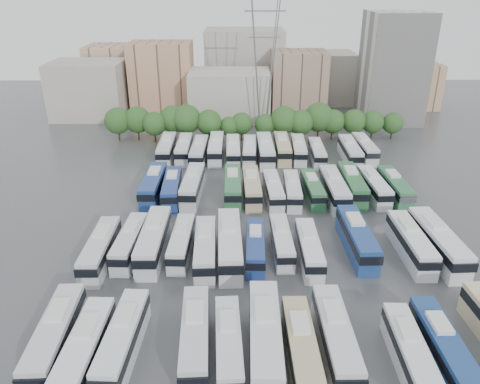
{
  "coord_description": "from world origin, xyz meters",
  "views": [
    {
      "loc": [
        -4.18,
        -57.8,
        32.86
      ],
      "look_at": [
        -3.72,
        7.51,
        3.0
      ],
      "focal_mm": 35.0,
      "sensor_mm": 36.0,
      "label": 1
    }
  ],
  "objects_px": {
    "bus_r2_s6": "(252,187)",
    "bus_r3_s2": "(184,149)",
    "bus_r2_s8": "(292,190)",
    "bus_r3_s7": "(265,150)",
    "bus_r1_s6": "(255,246)",
    "bus_r2_s2": "(172,188)",
    "apartment_tower": "(393,68)",
    "bus_r2_s5": "(233,186)",
    "bus_r0_s1": "(84,353)",
    "bus_r3_s12": "(350,151)",
    "bus_r0_s8": "(336,337)",
    "bus_r3_s3": "(199,152)",
    "bus_r1_s3": "(182,242)",
    "bus_r2_s10": "(334,188)",
    "bus_r0_s0": "(56,336)",
    "bus_r3_s13": "(365,148)",
    "bus_r2_s9": "(313,189)",
    "bus_r0_s4": "(195,336)",
    "bus_r1_s8": "(309,248)",
    "bus_r1_s2": "(154,240)",
    "bus_r1_s12": "(411,242)",
    "bus_r3_s6": "(250,150)",
    "bus_r1_s10": "(357,237)",
    "bus_r0_s6": "(265,337)",
    "bus_r0_s7": "(301,347)",
    "bus_r2_s7": "(273,190)",
    "bus_r3_s4": "(216,148)",
    "bus_r0_s5": "(229,344)",
    "bus_r1_s13": "(438,242)",
    "bus_r3_s10": "(317,152)",
    "bus_r2_s1": "(153,184)",
    "bus_r1_s1": "(130,242)",
    "bus_r2_s12": "(374,186)",
    "bus_r0_s2": "(123,340)",
    "bus_r1_s7": "(282,241)",
    "electricity_pylon": "(264,49)",
    "bus_r1_s4": "(205,248)",
    "bus_r2_s13": "(394,187)",
    "bus_r0_s10": "(410,354)",
    "bus_r1_s0": "(101,249)",
    "bus_r3_s9": "(299,149)",
    "bus_r3_s5": "(233,150)",
    "bus_r1_s5": "(230,244)",
    "bus_r3_s8": "(282,148)",
    "bus_r0_s11": "(443,347)"
  },
  "relations": [
    {
      "from": "bus_r2_s6",
      "to": "bus_r3_s2",
      "type": "height_order",
      "value": "bus_r2_s6"
    },
    {
      "from": "bus_r2_s8",
      "to": "bus_r3_s7",
      "type": "xyz_separation_m",
      "value": [
        -3.33,
        18.38,
        0.37
      ]
    },
    {
      "from": "bus_r1_s6",
      "to": "bus_r2_s2",
      "type": "bearing_deg",
      "value": 127.37
    },
    {
      "from": "apartment_tower",
      "to": "bus_r2_s5",
      "type": "distance_m",
      "value": 60.95
    },
    {
      "from": "bus_r0_s1",
      "to": "bus_r3_s12",
      "type": "bearing_deg",
      "value": 57.8
    },
    {
      "from": "bus_r0_s8",
      "to": "bus_r3_s3",
      "type": "xyz_separation_m",
      "value": [
        -16.76,
        52.28,
        -0.0
      ]
    },
    {
      "from": "bus_r1_s3",
      "to": "bus_r2_s10",
      "type": "relative_size",
      "value": 0.85
    },
    {
      "from": "bus_r0_s0",
      "to": "bus_r3_s13",
      "type": "bearing_deg",
      "value": 49.27
    },
    {
      "from": "bus_r0_s1",
      "to": "bus_r2_s9",
      "type": "relative_size",
      "value": 1.13
    },
    {
      "from": "bus_r0_s4",
      "to": "bus_r1_s8",
      "type": "relative_size",
      "value": 1.07
    },
    {
      "from": "bus_r1_s2",
      "to": "bus_r3_s2",
      "type": "height_order",
      "value": "bus_r1_s2"
    },
    {
      "from": "bus_r1_s12",
      "to": "bus_r2_s8",
      "type": "relative_size",
      "value": 1.12
    },
    {
      "from": "bus_r3_s3",
      "to": "bus_r3_s6",
      "type": "height_order",
      "value": "bus_r3_s3"
    },
    {
      "from": "bus_r1_s10",
      "to": "bus_r3_s6",
      "type": "xyz_separation_m",
      "value": [
        -13.2,
        34.86,
        -0.21
      ]
    },
    {
      "from": "bus_r0_s6",
      "to": "bus_r1_s2",
      "type": "relative_size",
      "value": 1.02
    },
    {
      "from": "bus_r0_s7",
      "to": "bus_r2_s2",
      "type": "bearing_deg",
      "value": 113.71
    },
    {
      "from": "bus_r2_s7",
      "to": "bus_r3_s4",
      "type": "distance_m",
      "value": 22.45
    },
    {
      "from": "bus_r2_s9",
      "to": "apartment_tower",
      "type": "bearing_deg",
      "value": 58.55
    },
    {
      "from": "bus_r0_s5",
      "to": "bus_r1_s13",
      "type": "xyz_separation_m",
      "value": [
        26.64,
        17.95,
        0.38
      ]
    },
    {
      "from": "bus_r3_s10",
      "to": "bus_r1_s8",
      "type": "bearing_deg",
      "value": -98.89
    },
    {
      "from": "bus_r0_s6",
      "to": "bus_r1_s12",
      "type": "height_order",
      "value": "bus_r0_s6"
    },
    {
      "from": "bus_r0_s5",
      "to": "bus_r1_s13",
      "type": "relative_size",
      "value": 0.82
    },
    {
      "from": "bus_r2_s1",
      "to": "bus_r2_s5",
      "type": "relative_size",
      "value": 1.04
    },
    {
      "from": "bus_r2_s6",
      "to": "bus_r1_s1",
      "type": "bearing_deg",
      "value": -134.97
    },
    {
      "from": "bus_r3_s2",
      "to": "bus_r3_s12",
      "type": "bearing_deg",
      "value": -3.8
    },
    {
      "from": "bus_r3_s2",
      "to": "bus_r1_s13",
      "type": "bearing_deg",
      "value": -45.85
    },
    {
      "from": "bus_r2_s5",
      "to": "bus_r2_s12",
      "type": "bearing_deg",
      "value": -1.16
    },
    {
      "from": "bus_r0_s2",
      "to": "bus_r1_s6",
      "type": "bearing_deg",
      "value": 55.49
    },
    {
      "from": "bus_r1_s1",
      "to": "bus_r1_s7",
      "type": "distance_m",
      "value": 19.73
    },
    {
      "from": "electricity_pylon",
      "to": "bus_r1_s7",
      "type": "xyz_separation_m",
      "value": [
        -0.37,
        -55.07,
        -16.99
      ]
    },
    {
      "from": "bus_r1_s2",
      "to": "bus_r1_s4",
      "type": "xyz_separation_m",
      "value": [
        6.8,
        -1.85,
        -0.19
      ]
    },
    {
      "from": "bus_r1_s13",
      "to": "bus_r3_s7",
      "type": "xyz_separation_m",
      "value": [
        -20.18,
        35.56,
        -0.03
      ]
    },
    {
      "from": "bus_r2_s9",
      "to": "bus_r1_s4",
      "type": "bearing_deg",
      "value": -133.52
    },
    {
      "from": "bus_r1_s7",
      "to": "bus_r2_s6",
      "type": "height_order",
      "value": "bus_r2_s6"
    },
    {
      "from": "bus_r0_s6",
      "to": "bus_r2_s13",
      "type": "height_order",
      "value": "bus_r0_s6"
    },
    {
      "from": "bus_r0_s5",
      "to": "bus_r0_s10",
      "type": "height_order",
      "value": "bus_r0_s10"
    },
    {
      "from": "bus_r2_s13",
      "to": "bus_r1_s0",
      "type": "bearing_deg",
      "value": -157.51
    },
    {
      "from": "bus_r2_s5",
      "to": "bus_r3_s9",
      "type": "height_order",
      "value": "bus_r2_s5"
    },
    {
      "from": "bus_r3_s2",
      "to": "bus_r3_s13",
      "type": "relative_size",
      "value": 0.99
    },
    {
      "from": "bus_r3_s5",
      "to": "bus_r3_s13",
      "type": "height_order",
      "value": "bus_r3_s5"
    },
    {
      "from": "bus_r1_s5",
      "to": "bus_r2_s5",
      "type": "relative_size",
      "value": 1.1
    },
    {
      "from": "bus_r1_s6",
      "to": "bus_r0_s5",
      "type": "bearing_deg",
      "value": -98.21
    },
    {
      "from": "bus_r1_s5",
      "to": "bus_r3_s10",
      "type": "relative_size",
      "value": 1.21
    },
    {
      "from": "bus_r1_s2",
      "to": "bus_r3_s7",
      "type": "distance_m",
      "value": 38.43
    },
    {
      "from": "bus_r0_s6",
      "to": "bus_r1_s13",
      "type": "distance_m",
      "value": 29.03
    },
    {
      "from": "bus_r0_s6",
      "to": "bus_r2_s10",
      "type": "distance_m",
      "value": 36.94
    },
    {
      "from": "bus_r3_s8",
      "to": "bus_r0_s0",
      "type": "bearing_deg",
      "value": -115.49
    },
    {
      "from": "bus_r0_s8",
      "to": "bus_r2_s5",
      "type": "relative_size",
      "value": 1.01
    },
    {
      "from": "bus_r0_s4",
      "to": "bus_r0_s11",
      "type": "xyz_separation_m",
      "value": [
        23.05,
        -1.53,
        -0.06
      ]
    },
    {
      "from": "bus_r0_s0",
      "to": "bus_r2_s13",
      "type": "height_order",
      "value": "bus_r0_s0"
    }
  ]
}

